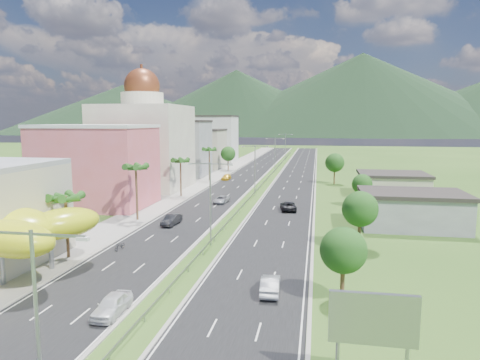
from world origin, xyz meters
The scene contains 35 objects.
ground centered at (0.00, 0.00, 0.00)m, with size 500.00×500.00×0.00m, color #2D5119.
road_left centered at (-7.50, 90.00, 0.02)m, with size 11.00×260.00×0.04m, color black.
road_right centered at (7.50, 90.00, 0.02)m, with size 11.00×260.00×0.04m, color black.
sidewalk_left centered at (-17.00, 90.00, 0.06)m, with size 7.00×260.00×0.12m, color gray.
median_guardrail centered at (0.00, 71.99, 0.62)m, with size 0.10×216.06×0.76m.
streetlight_median_a centered at (0.00, -25.00, 6.75)m, with size 6.04×0.25×11.00m.
streetlight_median_b centered at (0.00, 10.00, 6.75)m, with size 6.04×0.25×11.00m.
streetlight_median_c centered at (0.00, 50.00, 6.75)m, with size 6.04×0.25×11.00m.
streetlight_median_d centered at (0.00, 95.00, 6.75)m, with size 6.04×0.25×11.00m.
streetlight_median_e centered at (0.00, 140.00, 6.75)m, with size 6.04×0.25×11.00m.
pink_shophouse centered at (-28.00, 32.00, 7.50)m, with size 20.00×15.00×15.00m, color #DA595C.
domed_building centered at (-28.00, 55.00, 11.35)m, with size 20.00×20.00×28.70m.
midrise_grey centered at (-27.00, 80.00, 8.00)m, with size 16.00×15.00×16.00m, color gray.
midrise_beige centered at (-27.00, 102.00, 6.50)m, with size 16.00×15.00×13.00m, color #B3A994.
midrise_white centered at (-27.00, 125.00, 9.00)m, with size 16.00×15.00×18.00m, color silver.
billboard centered at (17.00, -18.00, 4.42)m, with size 5.20×0.35×6.20m.
shed_near centered at (28.00, 25.00, 2.50)m, with size 15.00×10.00×5.00m, color gray.
shed_far centered at (30.00, 55.00, 2.20)m, with size 14.00×12.00×4.40m, color #B3A994.
palm_tree_b centered at (-15.50, 2.00, 7.06)m, with size 3.60×3.60×8.10m.
palm_tree_c centered at (-15.50, 22.00, 8.50)m, with size 3.60×3.60×9.60m.
palm_tree_d centered at (-15.50, 45.00, 7.54)m, with size 3.60×3.60×8.60m.
palm_tree_e centered at (-15.50, 70.00, 8.31)m, with size 3.60×3.60×9.40m.
leafy_tree_lfar centered at (-15.50, 95.00, 5.58)m, with size 4.90×4.90×8.05m.
leafy_tree_ra centered at (16.00, -5.00, 4.78)m, with size 4.20×4.20×6.90m.
leafy_tree_rb centered at (19.00, 12.00, 5.18)m, with size 4.55×4.55×7.47m.
leafy_tree_rc centered at (22.00, 40.00, 4.37)m, with size 3.85×3.85×6.33m.
leafy_tree_rd centered at (18.00, 70.00, 5.58)m, with size 4.90×4.90×8.05m.
mountain_ridge centered at (60.00, 450.00, 0.00)m, with size 860.00×140.00×90.00m, color black, non-canonical shape.
car_white_near_left centered at (-3.20, -11.22, 0.88)m, with size 1.99×4.95×1.69m, color white.
car_dark_left centered at (-8.82, 19.83, 0.86)m, with size 1.73×4.95×1.63m, color black.
car_silver_mid_left centered at (-5.12, 38.88, 0.73)m, with size 2.28×4.94×1.37m, color #999AA0.
car_yellow_far_left centered at (-11.37, 72.74, 0.75)m, with size 2.00×4.91×1.42m, color yellow.
car_silver_right centered at (9.41, -4.28, 0.85)m, with size 1.72×4.94×1.63m, color #AFB0B7.
car_dark_far_right centered at (8.47, 34.29, 0.84)m, with size 2.66×5.77×1.60m, color black.
motorcycle centered at (-10.86, 5.97, 0.71)m, with size 0.64×2.11×1.35m, color black.
Camera 1 is at (13.50, -42.92, 16.18)m, focal length 32.00 mm.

